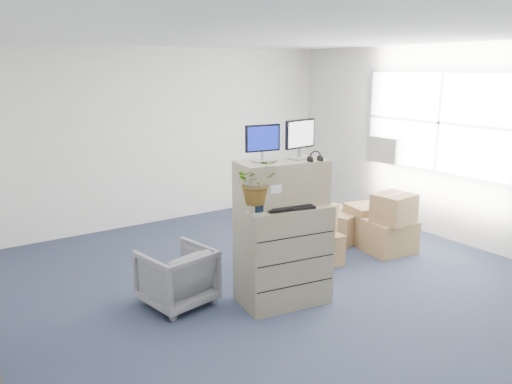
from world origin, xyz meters
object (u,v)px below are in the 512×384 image
Objects in this scene: monitor_left at (263,141)px; potted_plant at (256,188)px; keyboard at (289,207)px; filing_cabinet_lower at (283,254)px; water_bottle at (292,190)px; monitor_right at (300,137)px; office_chair at (177,274)px.

potted_plant is (-0.19, -0.16, -0.43)m from monitor_left.
monitor_left is at bearing 40.49° from potted_plant.
monitor_left is 0.72m from keyboard.
filing_cabinet_lower is 0.69m from water_bottle.
monitor_right is 0.61× the size of office_chair.
potted_plant is (-0.60, -0.07, -0.45)m from monitor_right.
office_chair is (-0.97, 0.57, -0.19)m from filing_cabinet_lower.
monitor_right is (0.22, 0.02, 1.23)m from filing_cabinet_lower.
water_bottle is at bearing 14.07° from filing_cabinet_lower.
filing_cabinet_lower is 2.30× the size of potted_plant.
monitor_right is at bearing 7.04° from potted_plant.
water_bottle is (0.15, 0.15, 0.13)m from keyboard.
filing_cabinet_lower is 1.25m from monitor_right.
monitor_left is 0.62m from water_bottle.
potted_plant is (-0.50, -0.06, 0.11)m from water_bottle.
monitor_left reaches higher than keyboard.
keyboard reaches higher than office_chair.
keyboard is (-0.26, -0.16, -0.68)m from monitor_right.
water_bottle is 0.51m from potted_plant.
keyboard reaches higher than filing_cabinet_lower.
keyboard is 0.73× the size of office_chair.
office_chair is at bearing 156.62° from keyboard.
potted_plant is 1.31m from office_chair.
monitor_left reaches higher than filing_cabinet_lower.
keyboard is at bearing -135.90° from water_bottle.
water_bottle is (-0.10, -0.01, -0.55)m from monitor_right.
monitor_right is 0.56m from water_bottle.
monitor_right reaches higher than keyboard.
monitor_left reaches higher than office_chair.
filing_cabinet_lower is at bearing 7.55° from potted_plant.
monitor_left is at bearing 135.59° from keyboard.
office_chair is at bearing 157.26° from monitor_left.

